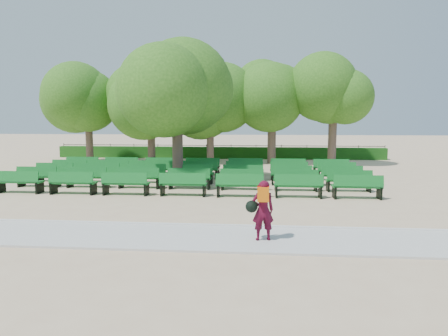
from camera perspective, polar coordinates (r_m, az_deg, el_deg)
name	(u,v)px	position (r m, az deg, el deg)	size (l,w,h in m)	color
ground	(187,189)	(18.09, -5.30, -3.01)	(120.00, 120.00, 0.00)	tan
paving	(138,236)	(11.07, -12.21, -9.53)	(30.00, 2.20, 0.06)	#BBBBB6
curb	(150,224)	(12.12, -10.60, -7.92)	(30.00, 0.12, 0.10)	silver
hedge	(218,153)	(31.80, -0.82, 2.20)	(26.00, 0.70, 0.90)	#194F14
fence	(219,158)	(32.24, -0.75, 1.47)	(26.00, 0.10, 1.02)	black
tree_line	(213,164)	(27.89, -1.65, 0.58)	(21.80, 6.80, 7.04)	#386F1D
bench_array	(195,181)	(19.60, -4.19, -1.92)	(1.95, 0.72, 1.21)	#136C24
tree_among	(177,88)	(19.44, -6.78, 11.35)	(4.87, 4.87, 6.84)	brown
person	(262,209)	(10.26, 5.45, -5.91)	(0.76, 0.48, 1.55)	#470A1D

